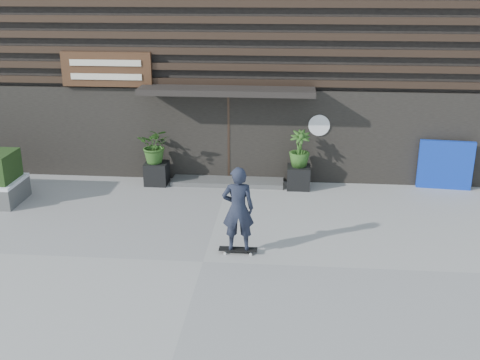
# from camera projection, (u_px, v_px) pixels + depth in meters

# --- Properties ---
(ground) EXTENTS (80.00, 80.00, 0.00)m
(ground) POSITION_uv_depth(u_px,v_px,m) (203.00, 262.00, 11.40)
(ground) COLOR #A09E98
(ground) RESTS_ON ground
(entrance_step) EXTENTS (3.00, 0.80, 0.12)m
(entrance_step) POSITION_uv_depth(u_px,v_px,m) (228.00, 181.00, 15.70)
(entrance_step) COLOR #4A4A48
(entrance_step) RESTS_ON ground
(planter_pot_left) EXTENTS (0.60, 0.60, 0.60)m
(planter_pot_left) POSITION_uv_depth(u_px,v_px,m) (157.00, 173.00, 15.59)
(planter_pot_left) COLOR black
(planter_pot_left) RESTS_ON ground
(bamboo_left) EXTENTS (0.86, 0.75, 0.96)m
(bamboo_left) POSITION_uv_depth(u_px,v_px,m) (155.00, 145.00, 15.33)
(bamboo_left) COLOR #2D591E
(bamboo_left) RESTS_ON planter_pot_left
(planter_pot_right) EXTENTS (0.60, 0.60, 0.60)m
(planter_pot_right) POSITION_uv_depth(u_px,v_px,m) (299.00, 177.00, 15.28)
(planter_pot_right) COLOR black
(planter_pot_right) RESTS_ON ground
(bamboo_right) EXTENTS (0.54, 0.54, 0.96)m
(bamboo_right) POSITION_uv_depth(u_px,v_px,m) (300.00, 149.00, 15.02)
(bamboo_right) COLOR #2D591E
(bamboo_right) RESTS_ON planter_pot_right
(blue_tarp) EXTENTS (1.39, 0.25, 1.30)m
(blue_tarp) POSITION_uv_depth(u_px,v_px,m) (445.00, 165.00, 15.13)
(blue_tarp) COLOR #0C2DA8
(blue_tarp) RESTS_ON ground
(building) EXTENTS (18.00, 11.00, 8.00)m
(building) POSITION_uv_depth(u_px,v_px,m) (244.00, 18.00, 19.43)
(building) COLOR black
(building) RESTS_ON ground
(skateboarder) EXTENTS (0.78, 0.47, 1.84)m
(skateboarder) POSITION_uv_depth(u_px,v_px,m) (238.00, 209.00, 11.45)
(skateboarder) COLOR black
(skateboarder) RESTS_ON ground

